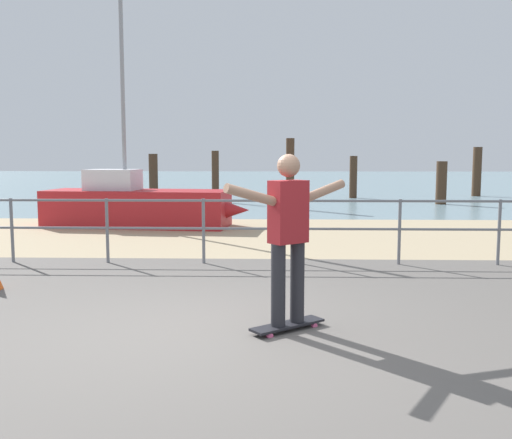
% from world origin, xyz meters
% --- Properties ---
extents(ground_plane, '(24.00, 10.00, 0.04)m').
position_xyz_m(ground_plane, '(0.00, -1.00, 0.00)').
color(ground_plane, '#605B56').
rests_on(ground_plane, ground).
extents(beach_strip, '(24.00, 6.00, 0.04)m').
position_xyz_m(beach_strip, '(0.00, 7.00, 0.00)').
color(beach_strip, tan).
rests_on(beach_strip, ground).
extents(sea_surface, '(72.00, 50.00, 0.04)m').
position_xyz_m(sea_surface, '(0.00, 35.00, 0.00)').
color(sea_surface, '#75939E').
rests_on(sea_surface, ground).
extents(railing_fence, '(13.92, 0.05, 1.05)m').
position_xyz_m(railing_fence, '(-1.28, 3.60, 0.70)').
color(railing_fence, slate).
rests_on(railing_fence, ground).
extents(sailboat, '(5.04, 1.86, 5.74)m').
position_xyz_m(sailboat, '(-2.56, 8.33, 0.53)').
color(sailboat, '#B21E23').
rests_on(sailboat, ground).
extents(skateboard, '(0.75, 0.65, 0.08)m').
position_xyz_m(skateboard, '(0.74, 0.12, 0.07)').
color(skateboard, black).
rests_on(skateboard, ground).
extents(skateboarder, '(1.19, 0.97, 1.65)m').
position_xyz_m(skateboarder, '(0.74, 0.12, 1.02)').
color(skateboarder, '#26262B').
rests_on(skateboarder, skateboard).
extents(groyne_post_0, '(0.36, 0.36, 1.82)m').
position_xyz_m(groyne_post_0, '(-4.32, 17.76, 0.91)').
color(groyne_post_0, '#422D1E').
rests_on(groyne_post_0, ground).
extents(groyne_post_1, '(0.27, 0.27, 1.92)m').
position_xyz_m(groyne_post_1, '(-1.61, 15.98, 0.96)').
color(groyne_post_1, '#422D1E').
rests_on(groyne_post_1, ground).
extents(groyne_post_2, '(0.27, 0.27, 2.29)m').
position_xyz_m(groyne_post_2, '(1.11, 13.13, 1.15)').
color(groyne_post_2, '#422D1E').
rests_on(groyne_post_2, ground).
extents(groyne_post_3, '(0.31, 0.31, 1.73)m').
position_xyz_m(groyne_post_3, '(3.83, 18.11, 0.87)').
color(groyne_post_3, '#422D1E').
rests_on(groyne_post_3, ground).
extents(groyne_post_4, '(0.38, 0.38, 1.54)m').
position_xyz_m(groyne_post_4, '(6.54, 15.15, 0.77)').
color(groyne_post_4, '#422D1E').
rests_on(groyne_post_4, ground).
extents(groyne_post_5, '(0.37, 0.37, 2.11)m').
position_xyz_m(groyne_post_5, '(9.26, 19.39, 1.06)').
color(groyne_post_5, '#422D1E').
rests_on(groyne_post_5, ground).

